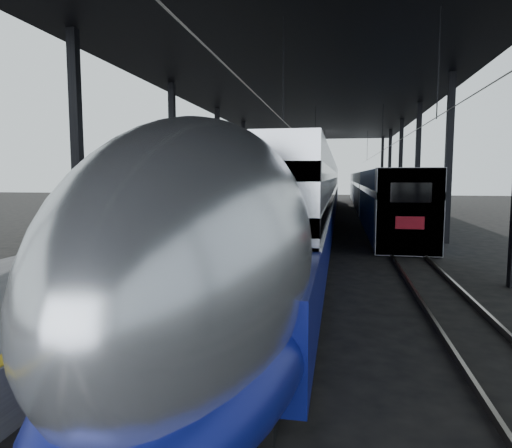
# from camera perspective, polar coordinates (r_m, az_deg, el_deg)

# --- Properties ---
(ground) EXTENTS (160.00, 160.00, 0.00)m
(ground) POSITION_cam_1_polar(r_m,az_deg,el_deg) (12.09, -9.45, -11.43)
(ground) COLOR black
(ground) RESTS_ON ground
(platform) EXTENTS (6.00, 80.00, 1.00)m
(platform) POSITION_cam_1_polar(r_m,az_deg,el_deg) (31.88, -3.14, 0.41)
(platform) COLOR #4C4C4F
(platform) RESTS_ON ground
(yellow_strip) EXTENTS (0.30, 80.00, 0.01)m
(yellow_strip) POSITION_cam_1_polar(r_m,az_deg,el_deg) (31.30, 1.84, 1.24)
(yellow_strip) COLOR gold
(yellow_strip) RESTS_ON platform
(rails) EXTENTS (6.52, 80.00, 0.16)m
(rails) POSITION_cam_1_polar(r_m,az_deg,el_deg) (31.04, 11.37, -0.64)
(rails) COLOR slate
(rails) RESTS_ON ground
(canopy) EXTENTS (18.00, 75.00, 9.47)m
(canopy) POSITION_cam_1_polar(r_m,az_deg,el_deg) (31.39, 6.79, 16.07)
(canopy) COLOR black
(canopy) RESTS_ON ground
(tgv_train) EXTENTS (3.23, 65.20, 4.63)m
(tgv_train) POSITION_cam_1_polar(r_m,az_deg,el_deg) (34.46, 7.19, 3.56)
(tgv_train) COLOR #B2B4B9
(tgv_train) RESTS_ON ground
(second_train) EXTENTS (2.90, 56.05, 3.99)m
(second_train) POSITION_cam_1_polar(r_m,az_deg,el_deg) (48.17, 14.11, 3.94)
(second_train) COLOR navy
(second_train) RESTS_ON ground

